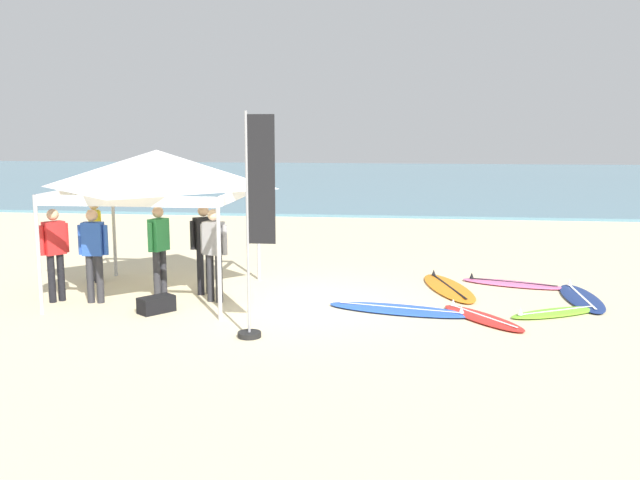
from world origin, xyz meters
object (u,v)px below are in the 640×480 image
canopy_tent (157,169)px  person_yellow (95,234)px  surfboard_pink (512,284)px  person_green (159,245)px  surfboard_navy (581,298)px  surfboard_orange (448,288)px  surfboard_red (482,318)px  person_red (55,248)px  surfboard_blue (401,310)px  person_black (204,243)px  surfboard_lime (555,313)px  gear_bag_near_tent (156,304)px  banner_flag (255,235)px  person_grey (214,249)px  person_blue (94,249)px

canopy_tent → person_yellow: canopy_tent is taller
surfboard_pink → person_green: (-6.75, -1.74, 0.95)m
surfboard_navy → surfboard_orange: 2.46m
surfboard_red → surfboard_pink: same height
surfboard_navy → person_red: size_ratio=1.32×
surfboard_pink → person_yellow: bearing=-175.5°
surfboard_blue → person_black: bearing=167.0°
surfboard_lime → person_red: person_red is taller
person_green → gear_bag_near_tent: (0.33, -1.14, -0.85)m
canopy_tent → gear_bag_near_tent: 2.59m
surfboard_red → banner_flag: 4.09m
surfboard_lime → person_black: (-6.35, 0.75, 0.95)m
surfboard_navy → person_black: size_ratio=1.32×
person_black → gear_bag_near_tent: bearing=-108.0°
surfboard_lime → surfboard_orange: (-1.70, 1.69, -0.00)m
canopy_tent → person_grey: (1.16, -0.39, -1.40)m
person_red → person_green: same height
surfboard_lime → surfboard_pink: 2.25m
person_black → person_yellow: same height
canopy_tent → surfboard_blue: canopy_tent is taller
person_black → person_green: same height
person_black → banner_flag: 3.12m
surfboard_blue → person_grey: bearing=175.1°
surfboard_pink → gear_bag_near_tent: size_ratio=3.52×
surfboard_blue → surfboard_navy: 3.55m
surfboard_red → person_red: bearing=177.5°
surfboard_pink → person_grey: size_ratio=1.24×
surfboard_navy → surfboard_orange: bearing=166.8°
person_green → banner_flag: 3.38m
person_black → person_red: same height
surfboard_orange → person_grey: (-4.30, -1.52, 0.95)m
person_black → person_grey: 0.67m
person_grey → canopy_tent: bearing=161.3°
person_black → person_green: size_ratio=1.00×
person_green → gear_bag_near_tent: bearing=-73.9°
person_red → surfboard_pink: bearing=15.5°
person_green → gear_bag_near_tent: person_green is taller
surfboard_orange → person_blue: size_ratio=1.54×
surfboard_lime → person_black: size_ratio=1.06×
person_red → surfboard_blue: bearing=0.2°
surfboard_red → banner_flag: bearing=-158.1°
canopy_tent → surfboard_navy: (7.86, 0.56, -2.35)m
surfboard_navy → person_black: (-7.05, -0.38, 0.95)m
banner_flag → person_yellow: bearing=139.9°
person_blue → person_black: size_ratio=1.00×
person_yellow → person_green: (1.74, -1.08, 0.00)m
surfboard_red → person_grey: size_ratio=1.07×
surfboard_blue → person_yellow: size_ratio=1.55×
surfboard_navy → person_blue: 8.99m
surfboard_pink → person_green: size_ratio=1.24×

